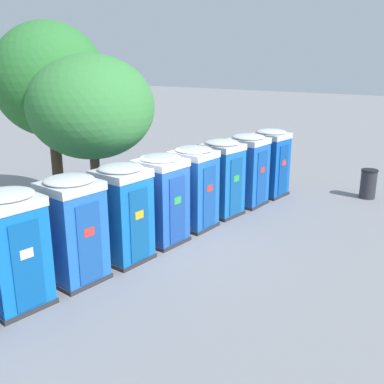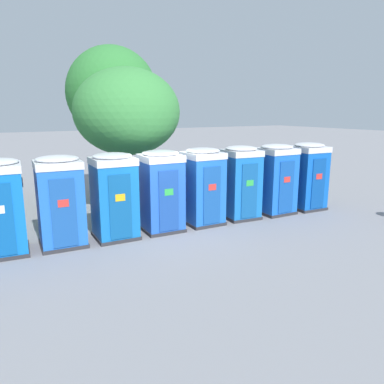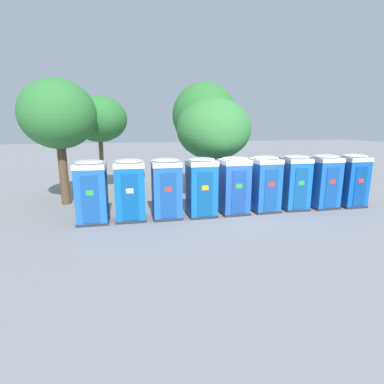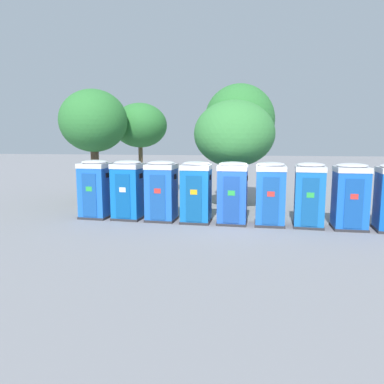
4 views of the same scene
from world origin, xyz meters
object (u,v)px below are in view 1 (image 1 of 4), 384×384
Objects in this scene: portapotty_7 at (248,169)px; portapotty_8 at (270,162)px; portapotty_4 at (162,199)px; street_tree_3 at (91,107)px; portapotty_2 at (73,229)px; trash_can at (368,184)px; portapotty_3 at (123,213)px; street_tree_1 at (50,81)px; portapotty_1 at (12,249)px; portapotty_6 at (222,177)px; portapotty_5 at (194,187)px.

portapotty_7 and portapotty_8 have the same top height.
street_tree_3 reaches higher than portapotty_4.
portapotty_4 is (2.99, -0.14, 0.00)m from portapotty_2.
trash_can is at bearing -37.75° from street_tree_3.
portapotty_2 and portapotty_8 have the same top height.
portapotty_4 is at bearing -1.22° from portapotty_3.
street_tree_3 is at bearing -94.73° from street_tree_1.
trash_can is (7.90, -6.12, -3.11)m from street_tree_3.
street_tree_3 reaches higher than portapotty_1.
street_tree_1 is (4.59, 4.44, 3.09)m from portapotty_1.
portapotty_6 and portapotty_8 have the same top height.
portapotty_6 is at bearing 175.05° from portapotty_7.
portapotty_7 is at bearing -2.98° from portapotty_1.
portapotty_7 reaches higher than trash_can.
portapotty_2 is at bearing 177.23° from portapotty_4.
street_tree_3 reaches higher than portapotty_7.
trash_can is at bearing -28.92° from portapotty_5.
street_tree_1 is 2.22m from street_tree_3.
portapotty_5 is 1.00× the size of portapotty_8.
portapotty_6 is 0.41× the size of street_tree_1.
street_tree_3 is at bearing 148.41° from portapotty_7.
portapotty_4 is at bearing -3.20° from portapotty_1.
portapotty_2 is 0.41× the size of street_tree_1.
portapotty_7 is at bearing -4.95° from portapotty_6.
portapotty_5 is at bearing -2.24° from portapotty_2.
portapotty_2 is at bearing -4.07° from portapotty_1.
portapotty_6 is 0.49× the size of street_tree_3.
portapotty_7 is 5.86m from street_tree_3.
portapotty_5 is 7.26m from trash_can.
portapotty_4 is 2.31× the size of trash_can.
portapotty_1 is at bearing 175.81° from portapotty_3.
trash_can is at bearing -20.89° from portapotty_3.
portapotty_5 is at bearing -59.03° from street_tree_3.
portapotty_4 and portapotty_8 have the same top height.
street_tree_1 is at bearing 55.78° from portapotty_2.
portapotty_4 is (1.50, -0.03, 0.00)m from portapotty_3.
street_tree_1 is (-2.90, 4.78, 3.09)m from portapotty_6.
portapotty_3 is at bearing 177.18° from portapotty_8.
portapotty_8 is 2.31× the size of trash_can.
portapotty_6 is at bearing -58.78° from street_tree_1.
street_tree_3 is 4.75× the size of trash_can.
street_tree_3 is at bearing 154.21° from portapotty_8.
portapotty_1 is 1.00× the size of portapotty_2.
portapotty_4 is 3.00m from portapotty_6.
portapotty_6 is at bearing 144.54° from trash_can.
portapotty_8 is at bearing -3.07° from portapotty_2.
portapotty_3 is 4.49m from portapotty_6.
portapotty_5 is 4.49m from portapotty_8.
street_tree_3 is (4.41, 2.34, 2.38)m from portapotty_1.
portapotty_8 is 3.75m from trash_can.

